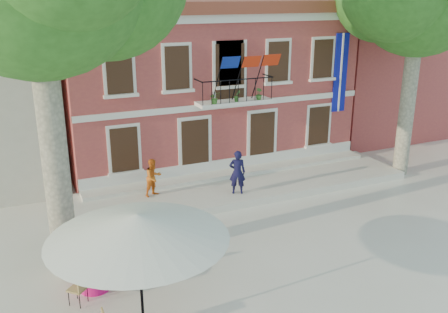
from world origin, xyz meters
TOP-DOWN VIEW (x-y plane):
  - ground at (0.00, 0.00)m, footprint 90.00×90.00m
  - main_building at (2.00, 9.99)m, footprint 13.50×9.59m
  - neighbor_east at (14.00, 11.00)m, footprint 9.40×9.40m
  - terrace at (2.00, 4.40)m, footprint 14.00×3.40m
  - patio_umbrella at (-4.31, -2.78)m, footprint 4.19×4.19m
  - pedestrian_navy at (1.22, 3.55)m, footprint 0.75×0.64m
  - pedestrian_orange at (-1.84, 4.66)m, footprint 0.88×0.79m
  - cafe_table_0 at (-5.06, -0.45)m, footprint 1.81×1.81m

SIDE VIEW (x-z plane):
  - ground at x=0.00m, z-range 0.00..0.00m
  - terrace at x=2.00m, z-range 0.00..0.30m
  - cafe_table_0 at x=-5.06m, z-range -0.05..0.90m
  - pedestrian_orange at x=-1.84m, z-range 0.30..1.79m
  - pedestrian_navy at x=1.22m, z-range 0.30..2.06m
  - patio_umbrella at x=-4.31m, z-range 1.24..4.36m
  - neighbor_east at x=14.00m, z-range 0.02..6.42m
  - main_building at x=2.00m, z-range 0.03..7.53m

